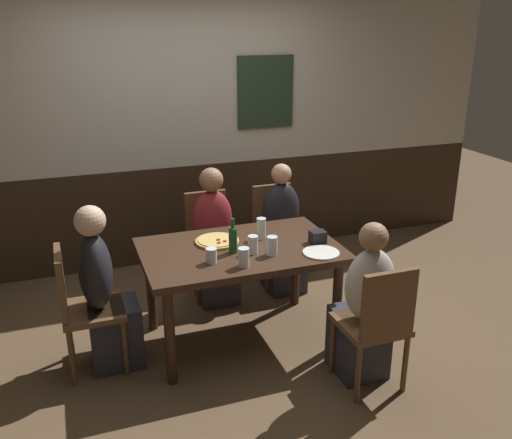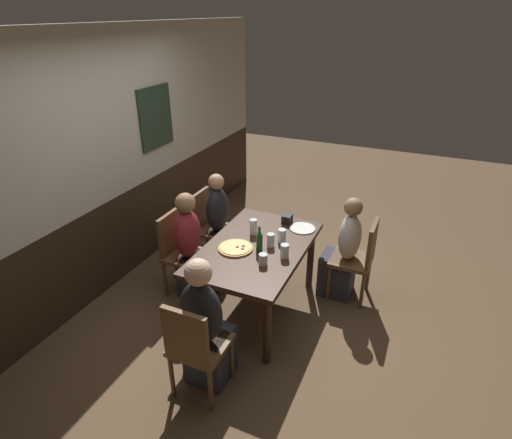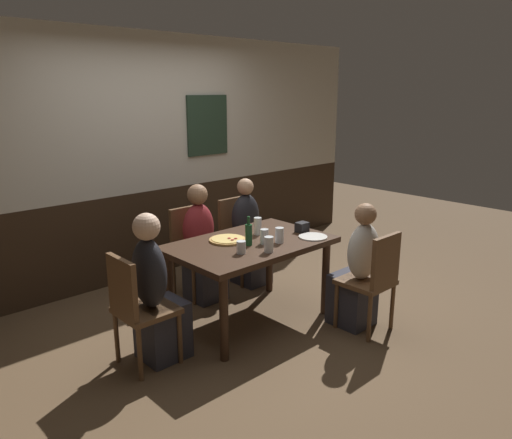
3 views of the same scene
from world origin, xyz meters
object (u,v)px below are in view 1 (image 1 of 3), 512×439
chair_right_near (377,321)px  beer_glass_half (272,247)px  dining_table (240,259)px  chair_head_west (81,304)px  person_right_near (364,313)px  chair_right_far (276,229)px  pint_glass_pale (253,245)px  beer_glass_tall (211,257)px  condiment_caddy (318,237)px  beer_bottle_green (233,239)px  person_mid_far (214,245)px  chair_mid_far (209,237)px  plate_white_large (321,253)px  person_right_far (282,238)px  pint_glass_amber (261,229)px  pizza (217,241)px  person_head_west (106,300)px  highball_clear (244,259)px

chair_right_near → beer_glass_half: chair_right_near is taller
dining_table → chair_head_west: 1.13m
person_right_near → chair_right_far: bearing=90.0°
pint_glass_pale → dining_table: bearing=113.1°
person_right_near → beer_glass_tall: bearing=149.6°
chair_right_far → condiment_caddy: (-0.06, -0.96, 0.29)m
beer_bottle_green → person_mid_far: bearing=84.5°
chair_mid_far → plate_white_large: bearing=-66.7°
chair_mid_far → beer_glass_half: chair_mid_far is taller
person_right_far → dining_table: bearing=-131.5°
chair_right_near → pint_glass_amber: 1.11m
chair_mid_far → beer_glass_half: (0.17, -1.05, 0.30)m
chair_right_near → pizza: size_ratio=2.75×
chair_right_near → beer_glass_tall: bearing=142.2°
chair_right_near → plate_white_large: size_ratio=3.44×
person_head_west → person_mid_far: 1.18m
chair_mid_far → beer_glass_tall: (-0.26, -1.04, 0.29)m
dining_table → pint_glass_pale: bearing=-66.9°
person_right_far → plate_white_large: person_right_far is taller
dining_table → beer_bottle_green: bearing=-138.5°
chair_right_near → person_right_near: bearing=90.0°
pizza → beer_bottle_green: 0.24m
pint_glass_pale → beer_glass_half: bearing=-30.2°
chair_head_west → person_right_near: size_ratio=0.79×
condiment_caddy → beer_bottle_green: bearing=176.5°
person_head_west → highball_clear: size_ratio=9.04×
beer_glass_tall → plate_white_large: (0.76, -0.11, -0.04)m
person_right_far → pizza: 0.97m
person_mid_far → beer_glass_half: size_ratio=8.63×
pizza → plate_white_large: size_ratio=1.25×
pizza → plate_white_large: (0.62, -0.44, -0.01)m
person_right_near → beer_glass_tall: size_ratio=10.81×
dining_table → pint_glass_pale: 0.20m
beer_glass_tall → pint_glass_pale: bearing=10.4°
chair_head_west → person_head_west: 0.16m
person_right_far → condiment_caddy: 0.86m
dining_table → person_right_far: bearing=48.5°
chair_head_west → highball_clear: bearing=-16.6°
beer_glass_half → condiment_caddy: size_ratio=1.20×
highball_clear → plate_white_large: bearing=2.0°
beer_glass_half → condiment_caddy: 0.40m
highball_clear → beer_bottle_green: beer_bottle_green is taller
chair_head_west → highball_clear: size_ratio=6.82×
person_right_near → pint_glass_pale: person_right_near is taller
person_right_far → person_right_near: size_ratio=1.01×
chair_right_far → pint_glass_amber: pint_glass_amber is taller
pizza → beer_bottle_green: beer_bottle_green is taller
chair_right_near → beer_bottle_green: (-0.69, 0.80, 0.34)m
condiment_caddy → chair_head_west: bearing=176.5°
chair_right_near → person_head_west: bearing=151.3°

